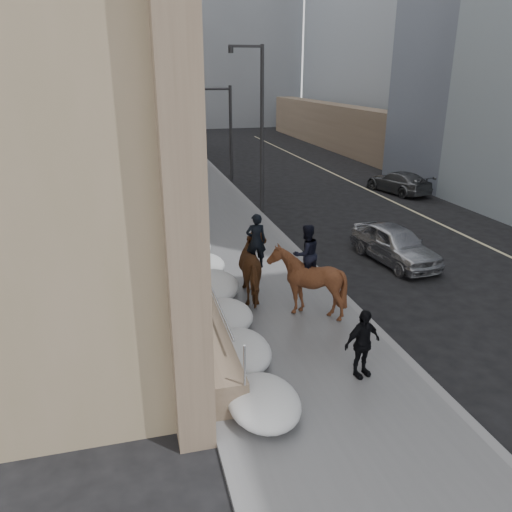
{
  "coord_description": "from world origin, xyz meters",
  "views": [
    {
      "loc": [
        -3.71,
        -10.25,
        6.78
      ],
      "look_at": [
        -0.25,
        3.06,
        1.7
      ],
      "focal_mm": 35.0,
      "sensor_mm": 36.0,
      "label": 1
    }
  ],
  "objects_px": {
    "mounted_horse_right": "(306,278)",
    "car_silver": "(395,244)",
    "pedestrian": "(362,343)",
    "car_grey": "(398,182)",
    "mounted_horse_left": "(256,265)"
  },
  "relations": [
    {
      "from": "mounted_horse_right",
      "to": "car_grey",
      "type": "bearing_deg",
      "value": -141.58
    },
    {
      "from": "pedestrian",
      "to": "mounted_horse_right",
      "type": "bearing_deg",
      "value": 78.97
    },
    {
      "from": "mounted_horse_right",
      "to": "pedestrian",
      "type": "bearing_deg",
      "value": 79.25
    },
    {
      "from": "car_silver",
      "to": "car_grey",
      "type": "distance_m",
      "value": 12.03
    },
    {
      "from": "pedestrian",
      "to": "car_grey",
      "type": "relative_size",
      "value": 0.38
    },
    {
      "from": "car_silver",
      "to": "car_grey",
      "type": "relative_size",
      "value": 0.95
    },
    {
      "from": "mounted_horse_right",
      "to": "car_silver",
      "type": "relative_size",
      "value": 0.64
    },
    {
      "from": "mounted_horse_left",
      "to": "mounted_horse_right",
      "type": "bearing_deg",
      "value": 129.22
    },
    {
      "from": "pedestrian",
      "to": "car_silver",
      "type": "distance_m",
      "value": 8.23
    },
    {
      "from": "mounted_horse_left",
      "to": "mounted_horse_right",
      "type": "xyz_separation_m",
      "value": [
        1.08,
        -1.54,
        0.07
      ]
    },
    {
      "from": "pedestrian",
      "to": "car_silver",
      "type": "height_order",
      "value": "pedestrian"
    },
    {
      "from": "mounted_horse_right",
      "to": "car_silver",
      "type": "xyz_separation_m",
      "value": [
        4.82,
        3.46,
        -0.54
      ]
    },
    {
      "from": "pedestrian",
      "to": "car_grey",
      "type": "distance_m",
      "value": 20.25
    },
    {
      "from": "mounted_horse_left",
      "to": "pedestrian",
      "type": "distance_m",
      "value": 5.02
    },
    {
      "from": "car_silver",
      "to": "pedestrian",
      "type": "bearing_deg",
      "value": -131.13
    }
  ]
}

